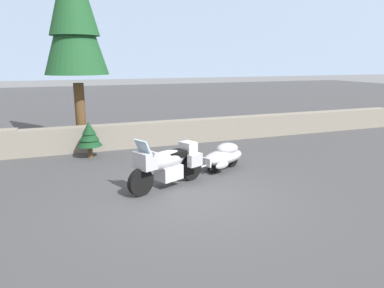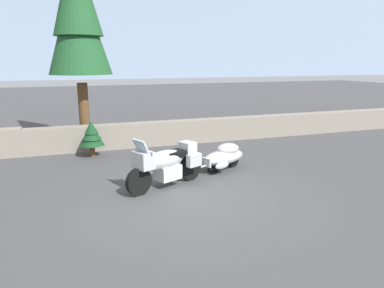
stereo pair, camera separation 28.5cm
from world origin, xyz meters
TOP-DOWN VIEW (x-y plane):
  - ground_plane at (0.00, 0.00)m, footprint 80.00×80.00m
  - stone_guard_wall at (-0.12, 5.40)m, footprint 24.00×0.58m
  - distant_ridgeline at (0.00, 95.44)m, footprint 240.00×80.00m
  - touring_motorcycle at (-0.33, 0.81)m, footprint 2.17×1.28m
  - car_shaped_trailer at (1.64, 1.67)m, footprint 2.16×1.24m
  - pine_tree_tall at (-1.94, 6.26)m, footprint 2.21×2.21m
  - pine_sapling_near at (-1.83, 4.47)m, footprint 0.80×0.80m

SIDE VIEW (x-z plane):
  - ground_plane at x=0.00m, z-range 0.00..0.00m
  - car_shaped_trailer at x=1.64m, z-range 0.03..0.79m
  - stone_guard_wall at x=-0.12m, z-range -0.02..0.91m
  - touring_motorcycle at x=-0.33m, z-range -0.04..1.29m
  - pine_sapling_near at x=-1.83m, z-range 0.15..1.33m
  - pine_tree_tall at x=-1.94m, z-range 1.01..9.01m
  - distant_ridgeline at x=0.00m, z-range 0.00..16.00m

